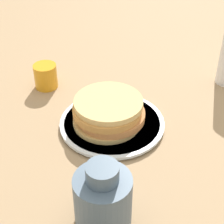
{
  "coord_description": "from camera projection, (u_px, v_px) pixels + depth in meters",
  "views": [
    {
      "loc": [
        0.31,
        -0.61,
        0.55
      ],
      "look_at": [
        0.01,
        -0.01,
        0.04
      ],
      "focal_mm": 60.0,
      "sensor_mm": 36.0,
      "label": 1
    }
  ],
  "objects": [
    {
      "name": "cream_jug",
      "position": [
        103.0,
        199.0,
        0.63
      ],
      "size": [
        0.1,
        0.1,
        0.13
      ],
      "color": "#4C6075",
      "rests_on": "ground_plane"
    },
    {
      "name": "juice_glass",
      "position": [
        46.0,
        76.0,
        0.99
      ],
      "size": [
        0.06,
        0.06,
        0.06
      ],
      "color": "orange",
      "rests_on": "ground_plane"
    },
    {
      "name": "plate",
      "position": [
        112.0,
        123.0,
        0.87
      ],
      "size": [
        0.24,
        0.24,
        0.01
      ],
      "color": "silver",
      "rests_on": "ground_plane"
    },
    {
      "name": "pancake_stack",
      "position": [
        110.0,
        112.0,
        0.85
      ],
      "size": [
        0.16,
        0.16,
        0.06
      ],
      "color": "tan",
      "rests_on": "plate"
    },
    {
      "name": "ground_plane",
      "position": [
        110.0,
        123.0,
        0.88
      ],
      "size": [
        4.0,
        4.0,
        0.0
      ],
      "primitive_type": "plane",
      "color": "#9E7F5B"
    }
  ]
}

